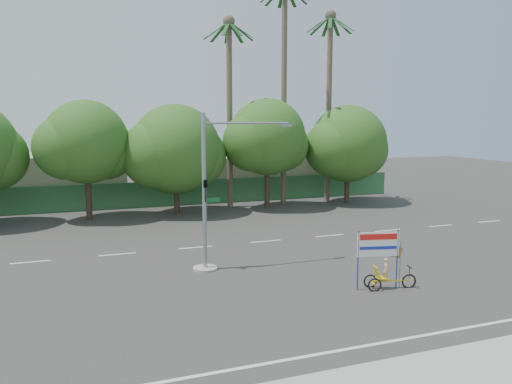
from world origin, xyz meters
name	(u,v)px	position (x,y,z in m)	size (l,w,h in m)	color
ground	(292,291)	(0.00, 0.00, 0.00)	(120.00, 120.00, 0.00)	#33302D
sidewalk_near	(414,382)	(0.00, -7.50, 0.06)	(50.00, 2.40, 0.12)	gray
fence	(180,193)	(0.00, 21.50, 1.00)	(38.00, 0.08, 2.00)	#336B3D
building_left	(46,179)	(-10.00, 26.00, 2.00)	(12.00, 8.00, 4.00)	beige
building_right	(256,174)	(8.00, 26.00, 1.80)	(14.00, 8.00, 3.60)	beige
tree_left	(85,145)	(-7.05, 18.00, 5.06)	(6.66, 5.60, 8.07)	#473828
tree_center	(175,152)	(-1.05, 18.00, 4.47)	(7.62, 6.40, 7.85)	#473828
tree_right	(267,140)	(5.95, 18.00, 5.24)	(6.90, 5.80, 8.36)	#473828
tree_far_right	(347,146)	(12.95, 18.00, 4.64)	(7.38, 6.20, 7.94)	#473828
palm_tall	(284,72)	(8.00, 19.50, 10.46)	(3.73, 3.79, 17.45)	#70604C
palm_mid	(329,87)	(12.00, 19.50, 9.40)	(3.73, 3.79, 15.45)	#70604C
palm_short	(229,92)	(3.50, 19.50, 8.86)	(3.73, 3.79, 14.45)	#70604C
traffic_signal	(211,205)	(-2.20, 3.98, 2.92)	(4.72, 1.10, 7.00)	gray
trike_billboard	(383,265)	(3.48, -1.00, 0.98)	(2.43, 0.89, 2.44)	black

